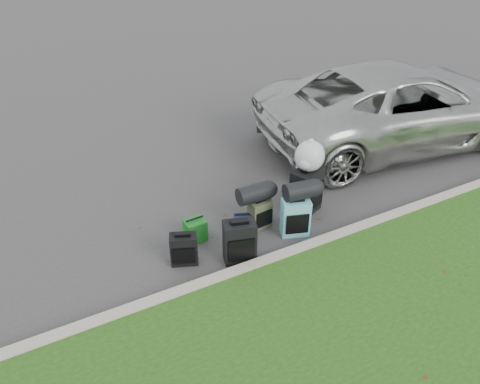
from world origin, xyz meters
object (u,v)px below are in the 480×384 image
tote_navy (242,224)px  suitcase_teal (295,217)px  suitcase_large_black_left (240,242)px  tote_green (195,230)px  suitcase_olive (260,214)px  suv (400,105)px  suitcase_large_black_right (306,191)px  suitcase_small_black (184,249)px

tote_navy → suitcase_teal: bearing=-8.9°
suitcase_large_black_left → tote_green: size_ratio=1.87×
tote_navy → suitcase_olive: bearing=19.1°
suitcase_teal → suitcase_large_black_left: bearing=-152.8°
suitcase_teal → suitcase_olive: bearing=152.2°
suitcase_olive → tote_navy: suitcase_olive is taller
suv → suitcase_large_black_left: size_ratio=9.00×
suitcase_olive → suitcase_large_black_right: 0.90m
suitcase_small_black → suitcase_olive: bearing=32.5°
suitcase_small_black → tote_navy: 1.14m
suv → suitcase_large_black_right: size_ratio=7.34×
suv → suitcase_large_black_left: suv is taller
suitcase_small_black → suitcase_teal: 1.81m
suv → tote_navy: suv is taller
suitcase_small_black → tote_green: suitcase_small_black is taller
suitcase_olive → suitcase_large_black_right: size_ratio=0.60×
suitcase_large_black_right → suv: bearing=0.7°
suitcase_small_black → suitcase_teal: suitcase_teal is taller
suitcase_olive → suitcase_large_black_right: (0.88, 0.01, 0.16)m
suv → suitcase_large_black_left: (-4.79, -1.90, -0.50)m
suitcase_teal → tote_navy: 0.85m
suitcase_small_black → tote_green: bearing=72.2°
suitcase_large_black_right → tote_green: size_ratio=2.29×
suv → suitcase_large_black_right: suv is taller
suitcase_large_black_left → suitcase_teal: suitcase_large_black_left is taller
suitcase_large_black_right → suitcase_olive: bearing=159.2°
suitcase_large_black_left → tote_navy: bearing=75.2°
suitcase_large_black_right → tote_green: 1.96m
suv → suitcase_large_black_right: (-3.24, -1.32, -0.42)m
suitcase_large_black_left → tote_green: (-0.39, 0.74, -0.15)m
suitcase_large_black_right → tote_navy: 1.22m
suv → tote_navy: (-4.43, -1.31, -0.69)m
suv → suitcase_large_black_right: 3.52m
suitcase_olive → tote_green: (-1.06, 0.17, -0.07)m
suitcase_small_black → suitcase_olive: (1.41, 0.26, -0.00)m
suitcase_olive → suitcase_teal: suitcase_teal is taller
suitcase_large_black_left → tote_green: bearing=134.1°
suitcase_large_black_right → tote_navy: suitcase_large_black_right is taller
suv → tote_green: size_ratio=16.80×
suitcase_large_black_left → suitcase_large_black_right: bearing=37.1°
suv → tote_green: bearing=110.2°
suv → suitcase_olive: 4.37m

